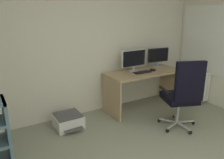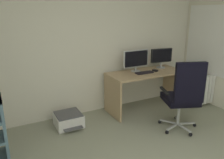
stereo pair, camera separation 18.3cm
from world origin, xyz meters
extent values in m
cube|color=silver|center=(0.00, 2.64, 1.31)|extent=(4.82, 0.10, 2.62)
cube|color=white|center=(2.40, 1.74, 1.30)|extent=(0.01, 1.45, 1.27)
cube|color=white|center=(2.40, 1.74, 1.30)|extent=(0.02, 1.53, 1.35)
cube|color=tan|center=(1.06, 2.21, 0.73)|extent=(1.48, 0.64, 0.04)
cube|color=tan|center=(0.34, 2.21, 0.36)|extent=(0.04, 0.61, 0.71)
cube|color=tan|center=(1.78, 2.21, 0.36)|extent=(0.04, 0.61, 0.71)
cylinder|color=#B2B5B7|center=(0.91, 2.34, 0.76)|extent=(0.18, 0.18, 0.01)
cylinder|color=#B2B5B7|center=(0.91, 2.34, 0.81)|extent=(0.03, 0.03, 0.09)
cube|color=#B7BABC|center=(0.91, 2.34, 1.00)|extent=(0.55, 0.04, 0.32)
cube|color=black|center=(0.91, 2.31, 1.00)|extent=(0.51, 0.01, 0.29)
cylinder|color=#B2B5B7|center=(1.52, 2.34, 0.76)|extent=(0.18, 0.18, 0.01)
cylinder|color=#B2B5B7|center=(1.52, 2.34, 0.82)|extent=(0.03, 0.03, 0.12)
cube|color=black|center=(1.52, 2.34, 1.00)|extent=(0.47, 0.08, 0.28)
cube|color=black|center=(1.52, 2.31, 1.00)|extent=(0.44, 0.05, 0.25)
cube|color=black|center=(0.98, 2.14, 0.76)|extent=(0.34, 0.14, 0.02)
cube|color=black|center=(1.24, 2.16, 0.77)|extent=(0.08, 0.11, 0.03)
cube|color=#B7BABC|center=(1.22, 1.25, 0.07)|extent=(0.29, 0.14, 0.02)
sphere|color=black|center=(1.36, 1.20, 0.03)|extent=(0.06, 0.06, 0.06)
cube|color=#B7BABC|center=(1.17, 1.42, 0.07)|extent=(0.21, 0.25, 0.02)
sphere|color=black|center=(1.27, 1.54, 0.03)|extent=(0.06, 0.06, 0.06)
cube|color=#B7BABC|center=(1.00, 1.43, 0.07)|extent=(0.19, 0.27, 0.02)
sphere|color=black|center=(0.92, 1.56, 0.03)|extent=(0.06, 0.06, 0.06)
cube|color=#B7BABC|center=(0.94, 1.27, 0.07)|extent=(0.30, 0.11, 0.02)
sphere|color=black|center=(0.79, 1.23, 0.03)|extent=(0.06, 0.06, 0.06)
cube|color=#B7BABC|center=(1.07, 1.16, 0.07)|extent=(0.05, 0.30, 0.02)
sphere|color=black|center=(1.07, 1.01, 0.03)|extent=(0.06, 0.06, 0.06)
cylinder|color=#B7BABC|center=(1.08, 1.31, 0.26)|extent=(0.04, 0.04, 0.39)
cube|color=black|center=(1.08, 1.31, 0.51)|extent=(0.63, 0.64, 0.10)
cube|color=black|center=(0.98, 1.05, 0.86)|extent=(0.44, 0.23, 0.61)
cube|color=black|center=(0.83, 1.40, 0.66)|extent=(0.16, 0.34, 0.03)
cube|color=black|center=(1.33, 1.21, 0.66)|extent=(0.16, 0.34, 0.03)
cube|color=slate|center=(-1.46, 1.42, 0.49)|extent=(0.03, 0.32, 0.97)
cube|color=white|center=(-0.49, 2.22, 0.10)|extent=(0.44, 0.41, 0.20)
cube|color=#4C4C51|center=(-0.49, 2.22, 0.22)|extent=(0.40, 0.38, 0.02)
cube|color=#4C4C51|center=(-0.49, 1.97, 0.06)|extent=(0.31, 0.10, 0.01)
cube|color=white|center=(1.90, 1.74, 0.35)|extent=(0.07, 0.10, 0.57)
cube|color=white|center=(1.99, 1.74, 0.35)|extent=(0.07, 0.10, 0.57)
cube|color=white|center=(2.08, 1.74, 0.35)|extent=(0.07, 0.10, 0.57)
cube|color=white|center=(2.17, 1.74, 0.35)|extent=(0.07, 0.10, 0.57)
cube|color=white|center=(2.26, 1.74, 0.35)|extent=(0.07, 0.10, 0.57)
cube|color=white|center=(2.35, 1.74, 0.35)|extent=(0.07, 0.10, 0.57)
cube|color=white|center=(2.45, 1.74, 0.35)|extent=(0.07, 0.10, 0.57)
cube|color=white|center=(2.54, 1.74, 0.35)|extent=(0.07, 0.10, 0.57)
cube|color=white|center=(2.63, 1.74, 0.35)|extent=(0.07, 0.10, 0.57)
cube|color=white|center=(2.72, 1.74, 0.35)|extent=(0.07, 0.10, 0.57)
camera|label=1|loc=(-1.61, -1.07, 1.85)|focal=36.30mm
camera|label=2|loc=(-1.45, -1.16, 1.85)|focal=36.30mm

